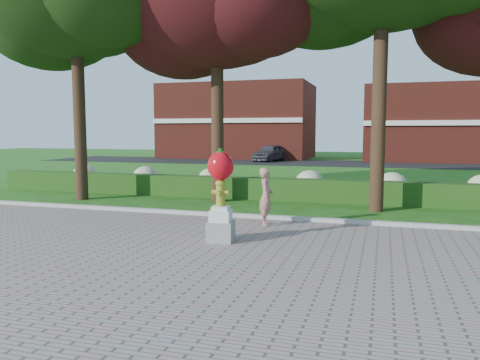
# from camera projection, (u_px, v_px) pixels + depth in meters

# --- Properties ---
(ground) EXTENTS (100.00, 100.00, 0.00)m
(ground) POSITION_uv_depth(u_px,v_px,m) (211.00, 243.00, 10.59)
(ground) COLOR #234F13
(ground) RESTS_ON ground
(walkway) EXTENTS (40.00, 14.00, 0.04)m
(walkway) POSITION_uv_depth(u_px,v_px,m) (114.00, 303.00, 6.79)
(walkway) COLOR gray
(walkway) RESTS_ON ground
(curb) EXTENTS (40.00, 0.18, 0.15)m
(curb) POSITION_uv_depth(u_px,v_px,m) (248.00, 217.00, 13.44)
(curb) COLOR #ADADA5
(curb) RESTS_ON ground
(lawn_hedge) EXTENTS (24.00, 0.70, 0.80)m
(lawn_hedge) POSITION_uv_depth(u_px,v_px,m) (278.00, 189.00, 17.21)
(lawn_hedge) COLOR #1C4012
(lawn_hedge) RESTS_ON ground
(hydrangea_row) EXTENTS (20.10, 1.10, 0.99)m
(hydrangea_row) POSITION_uv_depth(u_px,v_px,m) (298.00, 183.00, 17.97)
(hydrangea_row) COLOR beige
(hydrangea_row) RESTS_ON ground
(street) EXTENTS (50.00, 8.00, 0.02)m
(street) POSITION_uv_depth(u_px,v_px,m) (335.00, 163.00, 37.21)
(street) COLOR black
(street) RESTS_ON ground
(building_left) EXTENTS (14.00, 8.00, 7.00)m
(building_left) POSITION_uv_depth(u_px,v_px,m) (238.00, 122.00, 45.48)
(building_left) COLOR maroon
(building_left) RESTS_ON ground
(building_right) EXTENTS (12.00, 8.00, 6.40)m
(building_right) POSITION_uv_depth(u_px,v_px,m) (437.00, 124.00, 40.23)
(building_right) COLOR maroon
(building_right) RESTS_ON ground
(hydrant_sculpture) EXTENTS (0.63, 0.63, 2.09)m
(hydrant_sculpture) POSITION_uv_depth(u_px,v_px,m) (221.00, 193.00, 10.45)
(hydrant_sculpture) COLOR gray
(hydrant_sculpture) RESTS_ON walkway
(woman) EXTENTS (0.45, 0.61, 1.53)m
(woman) POSITION_uv_depth(u_px,v_px,m) (266.00, 197.00, 12.29)
(woman) COLOR #AC7562
(woman) RESTS_ON walkway
(parked_car) EXTENTS (2.63, 4.52, 1.44)m
(parked_car) POSITION_uv_depth(u_px,v_px,m) (270.00, 153.00, 39.72)
(parked_car) COLOR #47494F
(parked_car) RESTS_ON street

